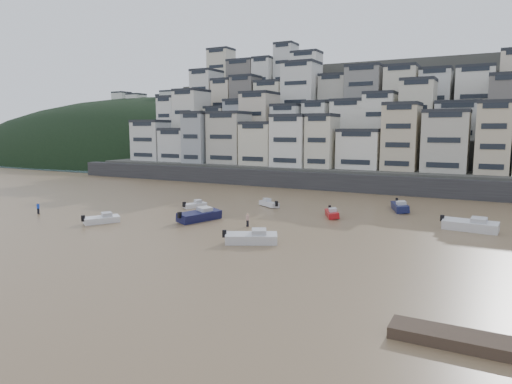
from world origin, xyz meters
The scene contains 15 objects.
ground centered at (0.00, 0.00, 0.00)m, with size 400.00×400.00×0.00m, color olive.
sea_strip centered at (-110.00, 145.00, 0.01)m, with size 340.00×340.00×0.00m, color #495C69.
harbor_wall centered at (10.00, 65.00, 1.75)m, with size 140.00×3.00×3.50m, color #38383A.
hillside centered at (14.73, 104.84, 13.01)m, with size 141.04×66.00×50.00m.
headland centered at (-95.00, 135.00, 0.02)m, with size 216.00×135.00×53.33m.
boat_a centered at (14.11, 19.02, 0.84)m, with size 6.17×2.02×1.68m, color silver, non-canonical shape.
boat_h centered at (5.29, 41.33, 0.62)m, with size 4.58×1.50×1.25m, color silver, non-canonical shape.
boat_j centered at (-8.55, 19.32, 0.68)m, with size 4.95×1.62×1.35m, color white, non-canonical shape.
boat_i centered at (24.57, 47.27, 0.86)m, with size 6.34×2.07×1.73m, color #151A43, non-canonical shape.
boat_g centered at (34.80, 36.98, 0.94)m, with size 6.87×2.25×1.87m, color silver, non-canonical shape.
boat_f centered at (-4.70, 35.03, 0.57)m, with size 4.15×1.36×1.13m, color white, non-canonical shape.
boat_e centered at (16.99, 37.72, 0.67)m, with size 4.92×1.61×1.34m, color #AA1519, non-canonical shape.
boat_c centered at (1.94, 26.71, 0.96)m, with size 7.04×2.30×1.92m, color #13153E, non-canonical shape.
person_blue centered at (-21.88, 19.82, 0.87)m, with size 0.44×0.44×1.74m, color blue, non-canonical shape.
person_pink centered at (9.50, 26.55, 0.87)m, with size 0.44×0.44×1.74m, color tan, non-canonical shape.
Camera 1 is at (37.11, -23.47, 12.40)m, focal length 32.00 mm.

